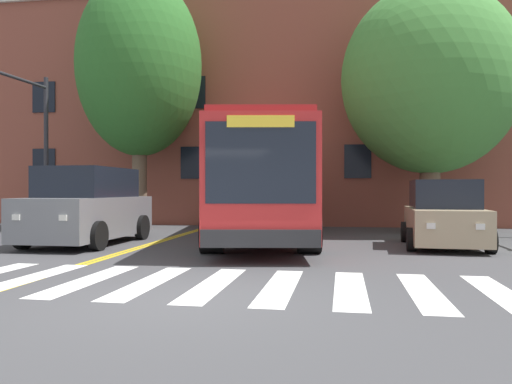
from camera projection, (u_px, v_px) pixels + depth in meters
ground_plane at (180, 298)px, 7.08m from camera, size 120.00×120.00×0.00m
crosswalk at (214, 284)px, 8.14m from camera, size 9.32×3.24×0.01m
lane_line_yellow_inner at (216, 224)px, 22.47m from camera, size 0.12×36.00×0.01m
lane_line_yellow_outer at (220, 224)px, 22.45m from camera, size 0.12×36.00×0.01m
city_bus at (260, 182)px, 15.62m from camera, size 4.06×11.53×3.30m
car_grey_near_lane at (88, 208)px, 14.22m from camera, size 2.34×4.71×2.17m
car_tan_far_lane at (444, 216)px, 13.42m from camera, size 2.27×3.85×1.81m
car_teal_behind_bus at (293, 203)px, 26.25m from camera, size 2.51×4.65×1.80m
traffic_light_far_corner at (22, 123)px, 16.94m from camera, size 0.41×3.43×5.67m
street_tree_curbside_large at (430, 80)px, 17.76m from camera, size 7.74×7.44×8.87m
street_tree_curbside_small at (139, 66)px, 19.98m from camera, size 7.02×7.03×10.19m
building_facade at (212, 112)px, 25.04m from camera, size 35.18×6.91×10.91m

